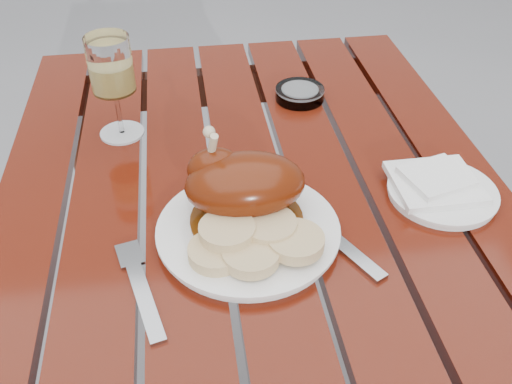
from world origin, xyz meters
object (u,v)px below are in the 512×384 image
Objects in this scene: ashtray at (300,94)px; table at (258,361)px; dinner_plate at (248,231)px; side_plate at (442,193)px; wine_glass at (114,88)px.

table is at bearing -111.65° from ashtray.
ashtray is (0.15, 0.37, 0.00)m from dinner_plate.
ashtray is at bearing 68.35° from table.
side_plate is at bearing -0.50° from table.
ashtray is (-0.16, 0.33, 0.01)m from side_plate.
ashtray reaches higher than side_plate.
wine_glass reaches higher than ashtray.
ashtray reaches higher than dinner_plate.
dinner_plate is (-0.02, -0.05, 0.38)m from table.
wine_glass is 0.36m from ashtray.
ashtray is (0.34, 0.08, -0.08)m from wine_glass.
ashtray is (0.13, 0.33, 0.39)m from table.
ashtray is at bearing 67.89° from dinner_plate.
ashtray reaches higher than table.
wine_glass is at bearing 122.35° from dinner_plate.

